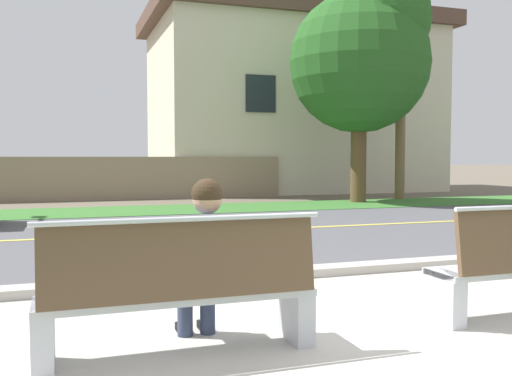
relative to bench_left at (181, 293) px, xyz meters
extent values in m
plane|color=#665B4C|center=(1.57, 7.83, -0.46)|extent=(140.00, 140.00, 0.00)
cube|color=#B7B2A8|center=(1.57, 0.23, -0.45)|extent=(44.00, 3.60, 0.01)
cube|color=#ADA89E|center=(1.57, 2.18, -0.41)|extent=(44.00, 0.30, 0.11)
cube|color=#515156|center=(1.57, 6.33, -0.46)|extent=(52.00, 8.00, 0.01)
cube|color=#E0CC4C|center=(1.57, 6.33, -0.45)|extent=(48.00, 0.14, 0.01)
cube|color=#38702D|center=(1.57, 10.97, -0.45)|extent=(48.00, 2.80, 0.02)
cube|color=silver|center=(-0.90, 0.07, -0.24)|extent=(0.14, 0.40, 0.45)
cube|color=silver|center=(0.90, 0.07, -0.24)|extent=(0.14, 0.40, 0.45)
cube|color=silver|center=(0.00, 0.07, -0.04)|extent=(1.94, 0.44, 0.05)
cube|color=brown|center=(0.00, -0.13, 0.25)|extent=(1.86, 0.12, 0.52)
cylinder|color=silver|center=(0.00, -0.14, 0.53)|extent=(1.94, 0.04, 0.04)
cube|color=silver|center=(2.24, 0.07, -0.24)|extent=(0.14, 0.40, 0.45)
cylinder|color=#333D56|center=(0.12, 0.26, 0.05)|extent=(0.15, 0.42, 0.15)
cylinder|color=#333D56|center=(0.30, 0.26, 0.05)|extent=(0.15, 0.42, 0.15)
cylinder|color=#333D56|center=(0.12, 0.45, -0.25)|extent=(0.12, 0.12, 0.43)
cube|color=black|center=(0.12, 0.53, -0.43)|extent=(0.09, 0.24, 0.07)
cylinder|color=#333D56|center=(0.30, 0.45, -0.25)|extent=(0.12, 0.12, 0.43)
cube|color=black|center=(0.30, 0.53, -0.43)|extent=(0.09, 0.24, 0.07)
cube|color=#33599E|center=(0.21, 0.07, 0.25)|extent=(0.34, 0.20, 0.52)
cylinder|color=#33599E|center=(0.00, 0.09, 0.27)|extent=(0.09, 0.09, 0.46)
cylinder|color=#33599E|center=(0.43, 0.09, 0.27)|extent=(0.09, 0.09, 0.46)
sphere|color=tan|center=(0.21, 0.08, 0.64)|extent=(0.21, 0.21, 0.21)
sphere|color=#382819|center=(0.21, 0.08, 0.68)|extent=(0.22, 0.22, 0.22)
cylinder|color=brown|center=(7.78, 11.54, 0.87)|extent=(0.48, 0.48, 2.66)
sphere|color=#23561E|center=(7.78, 11.54, 3.79)|extent=(4.25, 4.25, 4.25)
sphere|color=#23561E|center=(8.31, 11.22, 5.07)|extent=(2.98, 2.98, 2.98)
cylinder|color=brown|center=(9.69, 12.22, 3.93)|extent=(0.32, 0.32, 8.78)
cube|color=gray|center=(-0.08, 15.00, 0.24)|extent=(13.00, 0.36, 1.40)
cube|color=beige|center=(8.29, 18.20, 2.82)|extent=(11.06, 6.40, 6.55)
cube|color=brown|center=(8.29, 18.20, 6.39)|extent=(11.94, 6.91, 0.60)
cube|color=#232833|center=(5.81, 14.97, 3.14)|extent=(1.10, 0.06, 1.30)
cube|color=#232833|center=(10.78, 14.97, 3.14)|extent=(1.10, 0.06, 1.30)
camera|label=1|loc=(-0.75, -3.83, 0.95)|focal=39.67mm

